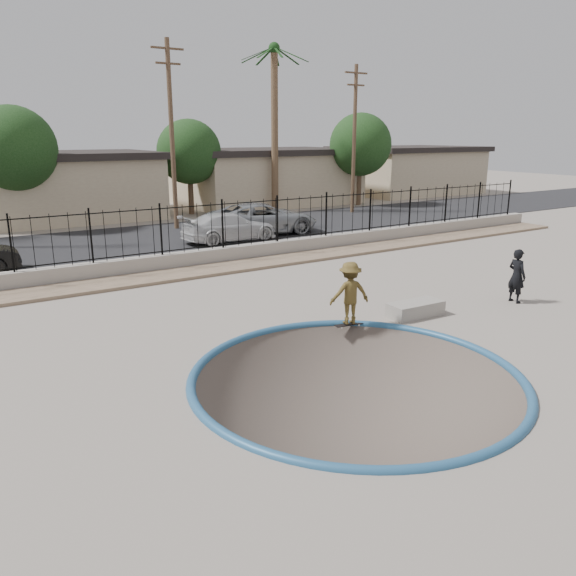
% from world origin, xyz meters
% --- Properties ---
extents(ground, '(120.00, 120.00, 2.20)m').
position_xyz_m(ground, '(0.00, 12.00, -1.10)').
color(ground, gray).
rests_on(ground, ground).
extents(bowl_pit, '(6.84, 6.84, 1.80)m').
position_xyz_m(bowl_pit, '(0.00, -1.00, 0.00)').
color(bowl_pit, '#4A4039').
rests_on(bowl_pit, ground).
extents(coping_ring, '(7.04, 7.04, 0.20)m').
position_xyz_m(coping_ring, '(0.00, -1.00, 0.00)').
color(coping_ring, '#275780').
rests_on(coping_ring, ground).
extents(rock_strip, '(42.00, 1.60, 0.11)m').
position_xyz_m(rock_strip, '(0.00, 9.20, 0.06)').
color(rock_strip, '#997E64').
rests_on(rock_strip, ground).
extents(retaining_wall, '(42.00, 0.45, 0.60)m').
position_xyz_m(retaining_wall, '(0.00, 10.30, 0.30)').
color(retaining_wall, '#9E958A').
rests_on(retaining_wall, ground).
extents(fence, '(40.00, 0.04, 1.80)m').
position_xyz_m(fence, '(0.00, 10.30, 1.50)').
color(fence, black).
rests_on(fence, retaining_wall).
extents(street, '(90.00, 8.00, 0.04)m').
position_xyz_m(street, '(0.00, 17.00, 0.02)').
color(street, black).
rests_on(street, ground).
extents(house_center, '(10.60, 8.60, 3.90)m').
position_xyz_m(house_center, '(0.00, 26.50, 1.97)').
color(house_center, tan).
rests_on(house_center, ground).
extents(house_east, '(12.60, 8.60, 3.90)m').
position_xyz_m(house_east, '(14.00, 26.50, 1.97)').
color(house_east, tan).
rests_on(house_east, ground).
extents(house_east_far, '(11.60, 8.60, 3.90)m').
position_xyz_m(house_east_far, '(28.00, 26.50, 1.97)').
color(house_east_far, tan).
rests_on(house_east_far, ground).
extents(palm_right, '(2.30, 2.30, 10.30)m').
position_xyz_m(palm_right, '(12.00, 22.00, 7.33)').
color(palm_right, brown).
rests_on(palm_right, ground).
extents(utility_pole_mid, '(1.70, 0.24, 9.50)m').
position_xyz_m(utility_pole_mid, '(4.00, 19.00, 4.96)').
color(utility_pole_mid, '#473323').
rests_on(utility_pole_mid, ground).
extents(utility_pole_right, '(1.70, 0.24, 9.00)m').
position_xyz_m(utility_pole_right, '(16.00, 19.00, 4.70)').
color(utility_pole_right, '#473323').
rests_on(utility_pole_right, ground).
extents(street_tree_left, '(4.32, 4.32, 6.36)m').
position_xyz_m(street_tree_left, '(-3.00, 23.00, 4.19)').
color(street_tree_left, '#473323').
rests_on(street_tree_left, ground).
extents(street_tree_mid, '(3.96, 3.96, 5.83)m').
position_xyz_m(street_tree_mid, '(7.00, 24.00, 3.84)').
color(street_tree_mid, '#473323').
rests_on(street_tree_mid, ground).
extents(street_tree_right, '(4.32, 4.32, 6.36)m').
position_xyz_m(street_tree_right, '(19.00, 22.00, 4.19)').
color(street_tree_right, '#473323').
rests_on(street_tree_right, ground).
extents(skater, '(1.19, 0.89, 1.65)m').
position_xyz_m(skater, '(1.88, 1.60, 0.82)').
color(skater, brown).
rests_on(skater, ground).
extents(skateboard, '(0.80, 0.30, 0.07)m').
position_xyz_m(skateboard, '(1.88, 1.60, 0.06)').
color(skateboard, black).
rests_on(skateboard, ground).
extents(videographer, '(0.44, 0.63, 1.63)m').
position_xyz_m(videographer, '(7.50, 0.67, 0.82)').
color(videographer, black).
rests_on(videographer, ground).
extents(concrete_ledge, '(1.63, 0.77, 0.40)m').
position_xyz_m(concrete_ledge, '(4.00, 1.31, 0.20)').
color(concrete_ledge, gray).
rests_on(concrete_ledge, ground).
extents(car_c, '(4.61, 1.94, 1.33)m').
position_xyz_m(car_c, '(4.72, 14.15, 0.70)').
color(car_c, silver).
rests_on(car_c, street).
extents(car_d, '(5.86, 3.12, 1.57)m').
position_xyz_m(car_d, '(6.98, 15.00, 0.82)').
color(car_d, gray).
rests_on(car_d, street).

